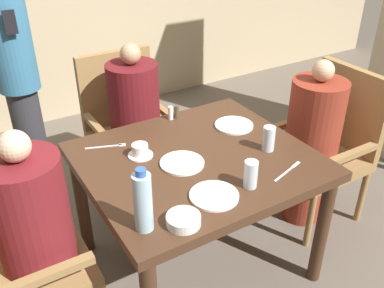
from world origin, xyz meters
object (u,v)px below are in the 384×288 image
at_px(standing_host, 17,73).
at_px(plate_main_right, 182,163).
at_px(diner_in_right_chair, 311,143).
at_px(teacup_with_saucer, 140,151).
at_px(glass_tall_near, 251,174).
at_px(plate_dessert_center, 234,125).
at_px(diner_in_left_chair, 37,240).
at_px(bowl_small, 183,220).
at_px(chair_left_side, 3,260).
at_px(water_bottle, 143,202).
at_px(glass_tall_mid, 269,139).
at_px(chair_right_side, 328,142).
at_px(chair_far_side, 127,122).
at_px(plate_main_left, 214,196).
at_px(diner_in_far_chair, 136,124).

relative_size(standing_host, plate_main_right, 7.27).
relative_size(diner_in_right_chair, plate_main_right, 4.97).
xyz_separation_m(teacup_with_saucer, glass_tall_near, (0.31, -0.49, 0.04)).
bearing_deg(plate_dessert_center, diner_in_right_chair, -20.12).
bearing_deg(diner_in_left_chair, bowl_small, -38.40).
distance_m(chair_left_side, bowl_small, 0.79).
bearing_deg(bowl_small, water_bottle, 157.05).
bearing_deg(glass_tall_mid, glass_tall_near, -143.31).
bearing_deg(teacup_with_saucer, water_bottle, -113.51).
relative_size(standing_host, teacup_with_saucer, 12.48).
distance_m(chair_right_side, glass_tall_near, 0.99).
height_order(diner_in_left_chair, chair_far_side, diner_in_left_chair).
bearing_deg(chair_left_side, plate_dessert_center, 7.38).
relative_size(diner_in_left_chair, plate_main_left, 5.06).
relative_size(diner_in_left_chair, plate_dessert_center, 5.06).
bearing_deg(glass_tall_mid, plate_main_right, 166.02).
relative_size(chair_left_side, glass_tall_near, 7.45).
height_order(chair_right_side, standing_host, standing_host).
bearing_deg(chair_left_side, diner_in_far_chair, 38.04).
relative_size(chair_right_side, bowl_small, 6.98).
height_order(plate_main_right, glass_tall_near, glass_tall_near).
relative_size(chair_left_side, plate_dessert_center, 4.48).
relative_size(chair_right_side, teacup_with_saucer, 7.69).
height_order(chair_right_side, water_bottle, water_bottle).
relative_size(diner_in_left_chair, glass_tall_mid, 8.42).
height_order(diner_in_far_chair, plate_main_left, diner_in_far_chair).
bearing_deg(water_bottle, glass_tall_mid, 14.79).
height_order(diner_in_right_chair, glass_tall_mid, diner_in_right_chair).
bearing_deg(chair_far_side, plate_main_left, -95.12).
distance_m(diner_in_left_chair, water_bottle, 0.57).
height_order(standing_host, water_bottle, standing_host).
bearing_deg(teacup_with_saucer, plate_main_left, -74.67).
distance_m(chair_left_side, diner_in_left_chair, 0.15).
bearing_deg(plate_main_left, diner_in_far_chair, 84.18).
bearing_deg(chair_far_side, chair_right_side, -43.12).
bearing_deg(teacup_with_saucer, plate_main_right, -50.90).
xyz_separation_m(diner_in_right_chair, teacup_with_saucer, (-1.05, 0.16, 0.20)).
height_order(diner_in_left_chair, diner_in_far_chair, diner_in_far_chair).
bearing_deg(diner_in_right_chair, teacup_with_saucer, 171.57).
relative_size(diner_in_right_chair, bowl_small, 7.76).
distance_m(diner_in_right_chair, teacup_with_saucer, 1.08).
xyz_separation_m(standing_host, water_bottle, (0.12, -1.65, 0.00)).
bearing_deg(water_bottle, teacup_with_saucer, 66.49).
distance_m(diner_in_left_chair, glass_tall_near, 0.97).
height_order(water_bottle, glass_tall_mid, water_bottle).
relative_size(plate_dessert_center, water_bottle, 0.78).
relative_size(diner_in_far_chair, glass_tall_near, 8.44).
relative_size(diner_in_left_chair, plate_main_right, 5.06).
height_order(chair_left_side, glass_tall_mid, chair_left_side).
relative_size(teacup_with_saucer, glass_tall_near, 0.97).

